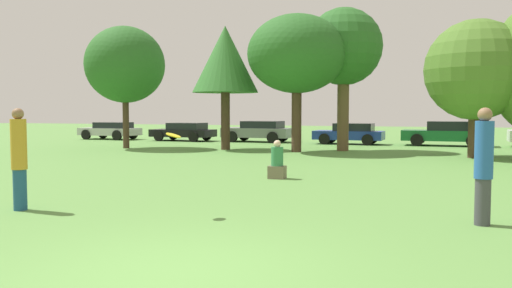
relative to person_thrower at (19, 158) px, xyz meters
name	(u,v)px	position (x,y,z in m)	size (l,w,h in m)	color
ground_plane	(173,273)	(4.59, -2.57, -1.01)	(120.00, 120.00, 0.00)	#5B8E42
person_thrower	(19,158)	(0.00, 0.00, 0.00)	(0.29, 0.29, 1.96)	navy
person_catcher	(484,165)	(8.28, 1.38, 0.01)	(0.30, 0.30, 1.96)	#3F3F47
frisbee	(173,135)	(3.03, 0.49, 0.45)	(0.27, 0.27, 0.10)	yellow
bystander_sitting	(277,163)	(3.37, 6.07, -0.57)	(0.46, 0.38, 1.08)	#726651
tree_0	(125,65)	(-7.25, 15.10, 3.22)	(4.00, 4.00, 6.16)	#473323
tree_1	(225,60)	(-2.09, 15.83, 3.36)	(3.23, 3.23, 6.04)	#473323
tree_2	(297,54)	(1.58, 15.50, 3.48)	(4.56, 4.56, 6.32)	#473323
tree_3	(344,48)	(3.50, 16.90, 3.85)	(3.65, 3.65, 6.76)	brown
tree_4	(476,70)	(9.15, 14.84, 2.52)	(4.05, 4.05, 5.57)	#473323
parked_car_silver	(111,130)	(-12.85, 22.05, -0.39)	(4.07, 2.13, 1.14)	#B2B2B7
parked_car_black	(184,131)	(-7.38, 21.97, -0.39)	(4.07, 2.10, 1.15)	black
parked_car_grey	(259,131)	(-2.51, 22.41, -0.33)	(4.30, 2.28, 1.28)	slate
parked_car_blue	(350,133)	(3.11, 21.99, -0.38)	(3.99, 2.01, 1.20)	#1E389E
parked_car_green	(447,133)	(8.32, 22.16, -0.31)	(4.57, 2.15, 1.34)	#196633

